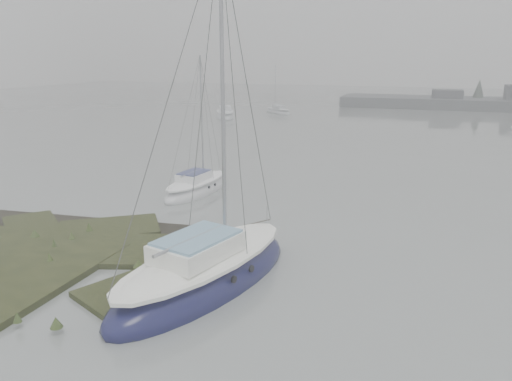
% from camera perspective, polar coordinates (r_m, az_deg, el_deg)
% --- Properties ---
extents(ground, '(160.00, 160.00, 0.00)m').
position_cam_1_polar(ground, '(43.22, 8.17, 5.73)').
color(ground, slate).
rests_on(ground, ground).
extents(sailboat_main, '(4.59, 8.40, 11.28)m').
position_cam_1_polar(sailboat_main, '(15.92, -5.82, -9.60)').
color(sailboat_main, '#13143D').
rests_on(sailboat_main, ground).
extents(sailboat_white, '(2.35, 5.54, 7.59)m').
position_cam_1_polar(sailboat_white, '(26.44, -6.80, 0.27)').
color(sailboat_white, silver).
rests_on(sailboat_white, ground).
extents(sailboat_far_a, '(4.61, 6.44, 8.74)m').
position_cam_1_polar(sailboat_far_a, '(58.68, -3.56, 8.60)').
color(sailboat_far_a, '#AAAFB5').
rests_on(sailboat_far_a, ground).
extents(sailboat_far_c, '(4.59, 4.06, 6.55)m').
position_cam_1_polar(sailboat_far_c, '(62.81, 2.53, 8.99)').
color(sailboat_far_c, '#B0B4BA').
rests_on(sailboat_far_c, ground).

